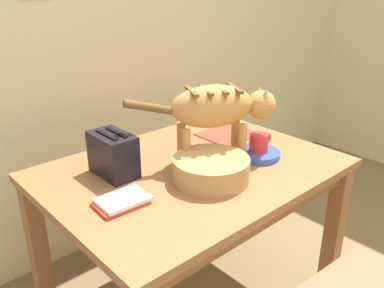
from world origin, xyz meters
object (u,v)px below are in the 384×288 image
Objects in this scene: wicker_basket at (211,169)px; book_stack at (122,201)px; magazine at (228,134)px; toaster at (113,154)px; saucer_bowl at (258,154)px; dining_table at (192,185)px; cat at (219,109)px; coffee_mug at (259,142)px.

book_stack is at bearing 168.53° from wicker_basket.
toaster reaches higher than magazine.
saucer_bowl reaches higher than book_stack.
cat is (0.11, -0.04, 0.33)m from dining_table.
wicker_basket is (-0.31, -0.02, -0.02)m from coffee_mug.
toaster is at bearing 130.62° from wicker_basket.
magazine is (0.37, 0.15, 0.09)m from dining_table.
saucer_bowl is 0.62m from toaster.
magazine reaches higher than dining_table.
wicker_basket is at bearing -49.38° from toaster.
wicker_basket is (-0.14, -0.10, -0.19)m from cat.
toaster is (0.11, 0.22, 0.07)m from book_stack.
dining_table is 0.32m from saucer_bowl.
toaster is at bearing 179.88° from magazine.
cat is 1.94× the size of wicker_basket.
saucer_bowl reaches higher than dining_table.
magazine is 0.66m from toaster.
cat is at bearing -19.03° from dining_table.
saucer_bowl is (0.16, -0.08, -0.22)m from cat.
cat is 2.88× the size of toaster.
saucer_bowl is at bearing -4.89° from book_stack.
dining_table is 0.35m from cat.
dining_table is 4.68× the size of magazine.
coffee_mug is 0.67m from book_stack.
book_stack is at bearing -163.91° from magazine.
book_stack is (-0.67, 0.06, -0.05)m from coffee_mug.
saucer_bowl is at bearing -109.19° from magazine.
coffee_mug is 0.31m from wicker_basket.
saucer_bowl is at bearing -23.79° from dining_table.
cat is 3.07× the size of book_stack.
coffee_mug is at bearing 2.99° from wicker_basket.
coffee_mug reaches higher than saucer_bowl.
toaster is (-0.39, 0.19, -0.15)m from cat.
book_stack reaches higher than dining_table.
toaster is at bearing 150.98° from dining_table.
magazine is (0.10, 0.27, -0.01)m from saucer_bowl.
coffee_mug is at bearing -0.00° from saucer_bowl.
magazine is at bearing 71.19° from coffee_mug.
dining_table is at bearing 9.66° from book_stack.
dining_table is 6.18× the size of saucer_bowl.
cat is 4.73× the size of coffee_mug.
cat reaches higher than saucer_bowl.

